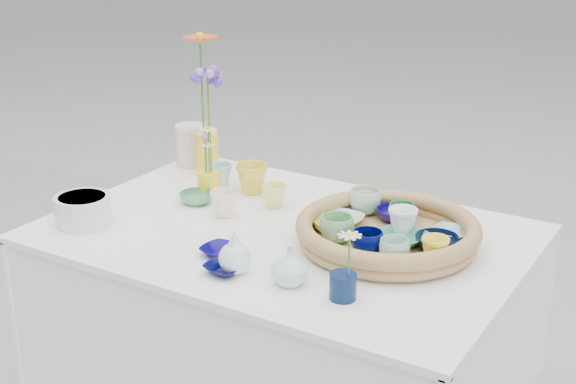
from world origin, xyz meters
The scene contains 32 objects.
wicker_tray centered at (0.28, 0.05, 0.80)m, with size 0.47×0.47×0.08m, color olive, non-canonical shape.
tray_ceramic_0 centered at (0.24, 0.18, 0.80)m, with size 0.11×0.11×0.03m, color #12056B.
tray_ceramic_1 centered at (0.41, 0.07, 0.80)m, with size 0.11×0.11×0.03m, color black.
tray_ceramic_2 centered at (0.43, -0.01, 0.81)m, with size 0.07×0.07×0.06m, color yellow.
tray_ceramic_3 centered at (0.32, 0.05, 0.80)m, with size 0.12×0.12×0.03m, color #408F6C.
tray_ceramic_4 centered at (0.17, -0.02, 0.82)m, with size 0.09×0.09×0.07m, color #70B574.
tray_ceramic_5 centered at (0.14, 0.09, 0.80)m, with size 0.10×0.10×0.03m, color #A4C5BA.
tray_ceramic_6 centered at (0.15, 0.19, 0.82)m, with size 0.09×0.09×0.07m, color #A7DDCD.
tray_ceramic_7 centered at (0.30, 0.10, 0.82)m, with size 0.08×0.08×0.07m, color white.
tray_ceramic_8 centered at (0.41, 0.15, 0.79)m, with size 0.09×0.09×0.02m, color #96C7DA.
tray_ceramic_9 centered at (0.28, -0.06, 0.81)m, with size 0.08×0.08×0.06m, color #000848.
tray_ceramic_10 centered at (0.13, 0.03, 0.80)m, with size 0.10×0.10×0.03m, color #EFE368.
tray_ceramic_11 centered at (0.35, -0.06, 0.81)m, with size 0.08×0.08×0.06m, color #A3D0BC.
tray_ceramic_12 centered at (0.27, 0.17, 0.81)m, with size 0.07×0.07×0.06m, color #33854D.
loose_ceramic_0 centered at (-0.24, 0.20, 0.81)m, with size 0.10×0.10×0.09m, color yellow.
loose_ceramic_1 centered at (-0.12, 0.14, 0.80)m, with size 0.07×0.07×0.07m, color #FCF37C.
loose_ceramic_2 centered at (-0.33, 0.04, 0.78)m, with size 0.10×0.10×0.03m, color #4D9565.
loose_ceramic_3 centered at (-0.20, 0.01, 0.80)m, with size 0.08×0.08×0.07m, color #FFE5CD.
loose_ceramic_4 centered at (-0.06, -0.22, 0.78)m, with size 0.09×0.09×0.02m, color #06005A.
loose_ceramic_5 centered at (-0.36, 0.20, 0.80)m, with size 0.08×0.08×0.07m, color #A6CFC7.
loose_ceramic_6 centered at (0.01, -0.29, 0.78)m, with size 0.09×0.09×0.02m, color #020434.
fluted_bowl centered at (-0.50, -0.24, 0.81)m, with size 0.15×0.15×0.08m, color silver, non-canonical shape.
bud_vase_paleblue centered at (0.04, -0.28, 0.82)m, with size 0.08×0.08×0.12m, color silver, non-canonical shape.
bud_vase_seafoam centered at (0.18, -0.26, 0.81)m, with size 0.09×0.09×0.09m, color #AEECD3.
bud_vase_cobalt centered at (0.31, -0.26, 0.80)m, with size 0.06×0.06×0.06m, color #09193E.
single_daisy centered at (0.33, -0.26, 0.87)m, with size 0.06×0.06×0.12m, color white, non-canonical shape.
tall_vase_yellow centered at (-0.45, 0.27, 0.83)m, with size 0.07×0.07×0.14m, color yellow.
gerbera centered at (-0.47, 0.27, 1.06)m, with size 0.12×0.12×0.32m, color #FA5920, non-canonical shape.
hydrangea centered at (-0.44, 0.27, 1.00)m, with size 0.07×0.07×0.25m, color #5C36B6, non-canonical shape.
white_pitcher centered at (-0.56, 0.32, 0.83)m, with size 0.14×0.10×0.14m, color beige, non-canonical shape.
daisy_cup centered at (-0.34, 0.12, 0.80)m, with size 0.07×0.07×0.07m, color yellow.
daisy_posy centered at (-0.34, 0.13, 0.90)m, with size 0.07×0.07×0.13m, color white, non-canonical shape.
Camera 1 is at (1.04, -1.69, 1.61)m, focal length 50.00 mm.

